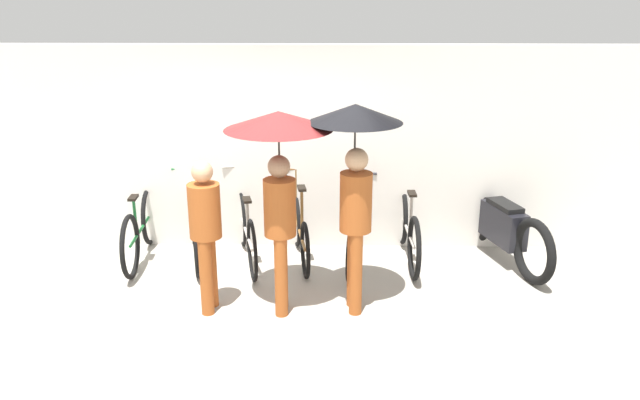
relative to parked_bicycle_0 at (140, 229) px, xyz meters
name	(u,v)px	position (x,y,z in m)	size (l,w,h in m)	color
ground_plane	(260,325)	(1.63, -1.60, -0.39)	(30.00, 30.00, 0.00)	#9E998E
back_wall	(276,149)	(1.63, 0.50, 0.89)	(12.41, 0.12, 2.55)	silver
parked_bicycle_0	(140,229)	(0.00, 0.00, 0.00)	(0.44, 1.78, 1.09)	black
parked_bicycle_1	(194,229)	(0.65, 0.02, 0.00)	(0.58, 1.71, 1.04)	black
parked_bicycle_2	(246,231)	(1.30, -0.04, -0.01)	(0.59, 1.75, 1.07)	black
parked_bicycle_3	(301,233)	(1.96, -0.01, -0.03)	(0.45, 1.61, 1.04)	black
parked_bicycle_4	(355,235)	(2.61, -0.05, -0.04)	(0.44, 1.68, 0.99)	black
parked_bicycle_5	(408,230)	(3.27, 0.05, 0.00)	(0.44, 1.82, 1.10)	black
pedestrian_leading	(205,226)	(1.08, -1.29, 0.54)	(0.32, 0.32, 1.59)	#9E4C1E
pedestrian_center	(279,154)	(1.82, -1.21, 1.25)	(1.06, 1.06, 2.06)	#9E4C1E
pedestrian_trailing	(355,156)	(2.56, -1.17, 1.23)	(0.93, 0.93, 2.12)	#9E4C1E
motorcycle	(503,228)	(4.41, 0.04, 0.03)	(0.81, 2.02, 0.95)	black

